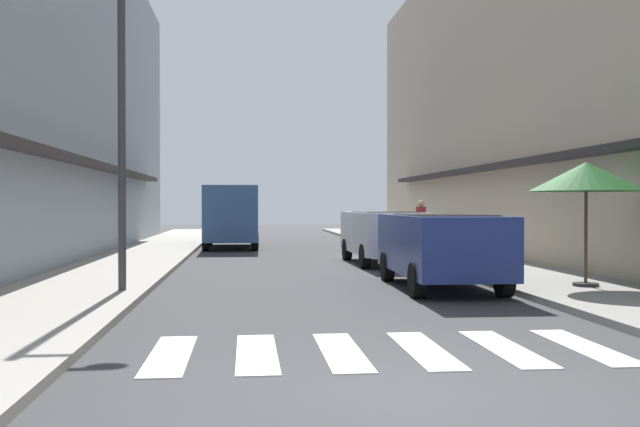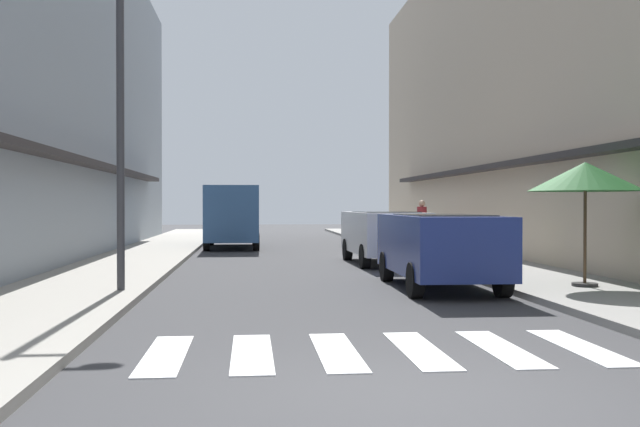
{
  "view_description": "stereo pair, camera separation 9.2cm",
  "coord_description": "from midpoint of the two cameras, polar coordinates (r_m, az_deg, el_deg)",
  "views": [
    {
      "loc": [
        -1.53,
        -6.08,
        1.66
      ],
      "look_at": [
        0.37,
        12.89,
        1.43
      ],
      "focal_mm": 41.02,
      "sensor_mm": 36.0,
      "label": 1
    },
    {
      "loc": [
        -1.44,
        -6.09,
        1.66
      ],
      "look_at": [
        0.37,
        12.89,
        1.43
      ],
      "focal_mm": 41.02,
      "sensor_mm": 36.0,
      "label": 2
    }
  ],
  "objects": [
    {
      "name": "sidewalk_right",
      "position": [
        21.8,
        10.82,
        -3.53
      ],
      "size": [
        2.77,
        51.63,
        0.12
      ],
      "primitive_type": "cube",
      "color": "gray",
      "rests_on": "ground_plane"
    },
    {
      "name": "planter_midblock",
      "position": [
        17.92,
        13.19,
        -2.6
      ],
      "size": [
        0.73,
        0.73,
        1.04
      ],
      "color": "slate",
      "rests_on": "sidewalk_right"
    },
    {
      "name": "parked_car_near",
      "position": [
        14.6,
        9.23,
        -2.21
      ],
      "size": [
        1.86,
        4.46,
        1.47
      ],
      "color": "navy",
      "rests_on": "ground_plane"
    },
    {
      "name": "crosswalk",
      "position": [
        8.44,
        4.61,
        -10.61
      ],
      "size": [
        5.2,
        2.2,
        0.01
      ],
      "color": "silver",
      "rests_on": "ground_plane"
    },
    {
      "name": "pedestrian_walking_far",
      "position": [
        25.71,
        7.78,
        -0.76
      ],
      "size": [
        0.34,
        0.34,
        1.69
      ],
      "rotation": [
        0.0,
        0.0,
        0.48
      ],
      "color": "#282B33",
      "rests_on": "sidewalk_right"
    },
    {
      "name": "delivery_van",
      "position": [
        28.26,
        -7.04,
        0.17
      ],
      "size": [
        2.04,
        5.41,
        2.37
      ],
      "color": "#33598C",
      "rests_on": "ground_plane"
    },
    {
      "name": "building_row_right",
      "position": [
        24.26,
        19.23,
        10.32
      ],
      "size": [
        5.5,
        35.19,
        11.47
      ],
      "color": "#C6B299",
      "rests_on": "ground_plane"
    },
    {
      "name": "parked_car_mid",
      "position": [
        20.5,
        4.85,
        -1.37
      ],
      "size": [
        1.89,
        4.42,
        1.47
      ],
      "color": "silver",
      "rests_on": "ground_plane"
    },
    {
      "name": "ground_plane",
      "position": [
        20.96,
        -1.66,
        -3.85
      ],
      "size": [
        81.13,
        81.13,
        0.0
      ],
      "primitive_type": "plane",
      "color": "#38383A"
    },
    {
      "name": "cafe_umbrella",
      "position": [
        14.69,
        19.88,
        2.67
      ],
      "size": [
        2.13,
        2.13,
        2.35
      ],
      "color": "#262626",
      "rests_on": "sidewalk_right"
    },
    {
      "name": "sidewalk_left",
      "position": [
        21.15,
        -14.53,
        -3.67
      ],
      "size": [
        2.77,
        51.63,
        0.12
      ],
      "primitive_type": "cube",
      "color": "#9E998E",
      "rests_on": "ground_plane"
    },
    {
      "name": "street_lamp",
      "position": [
        13.76,
        -14.67,
        8.95
      ],
      "size": [
        1.19,
        0.28,
        5.82
      ],
      "color": "#38383D",
      "rests_on": "sidewalk_left"
    }
  ]
}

